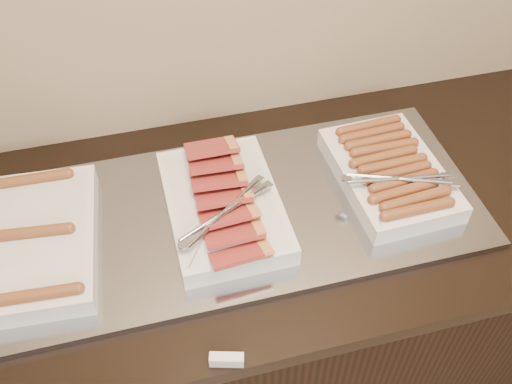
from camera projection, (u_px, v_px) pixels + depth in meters
The scene contains 6 objects.
counter at pixel (233, 316), 1.68m from camera, with size 2.06×0.76×0.90m.
warming_tray at pixel (225, 215), 1.34m from camera, with size 1.20×0.50×0.02m, color #9598A3.
dish_left at pixel (35, 241), 1.24m from camera, with size 0.29×0.41×0.07m.
dish_center at pixel (224, 205), 1.31m from camera, with size 0.27×0.40×0.09m.
dish_right at pixel (390, 172), 1.38m from camera, with size 0.27×0.36×0.08m.
label_holder at pixel (227, 360), 1.09m from camera, with size 0.07×0.02×0.03m, color silver.
Camera 1 is at (-0.15, 1.26, 1.93)m, focal length 40.00 mm.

